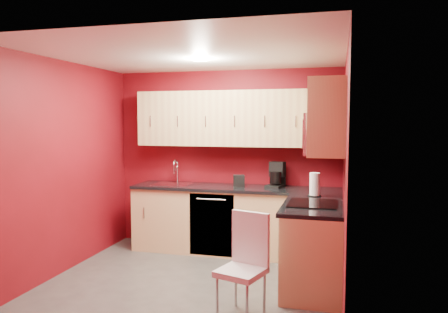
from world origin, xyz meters
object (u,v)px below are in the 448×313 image
at_px(napkin_holder, 239,181).
at_px(sink, 173,182).
at_px(coffee_maker, 275,175).
at_px(paper_towel, 315,184).
at_px(dining_chair, 241,266).
at_px(microwave, 325,134).

bearing_deg(napkin_holder, sink, 179.46).
distance_m(coffee_maker, paper_towel, 0.79).
xyz_separation_m(napkin_holder, dining_chair, (0.45, -1.88, -0.52)).
distance_m(sink, coffee_maker, 1.43).
bearing_deg(dining_chair, coffee_maker, 106.94).
height_order(sink, dining_chair, sink).
relative_size(sink, coffee_maker, 1.55).
height_order(sink, napkin_holder, sink).
bearing_deg(paper_towel, napkin_holder, 154.70).
xyz_separation_m(microwave, napkin_holder, (-1.14, 0.99, -0.67)).
bearing_deg(paper_towel, dining_chair, -112.30).
relative_size(microwave, napkin_holder, 4.82).
height_order(napkin_holder, paper_towel, paper_towel).
relative_size(napkin_holder, dining_chair, 0.17).
height_order(paper_towel, dining_chair, paper_towel).
relative_size(microwave, coffee_maker, 2.26).
relative_size(paper_towel, dining_chair, 0.29).
relative_size(microwave, paper_towel, 2.75).
distance_m(microwave, sink, 2.43).
bearing_deg(sink, coffee_maker, 2.96).
relative_size(coffee_maker, dining_chair, 0.36).
distance_m(sink, napkin_holder, 0.95).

